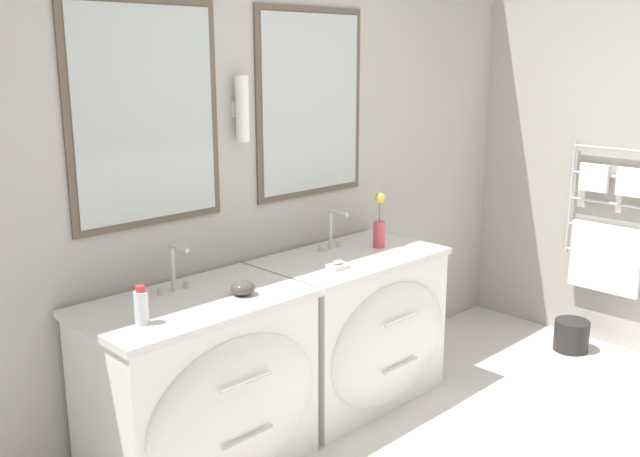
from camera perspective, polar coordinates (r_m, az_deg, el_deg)
The scene contains 11 objects.
wall_back at distance 3.80m, azimuth -4.95°, elevation 4.78°, with size 5.89×0.15×2.60m.
wall_right at distance 5.01m, azimuth 22.25°, elevation 5.72°, with size 0.13×3.50×2.60m.
vanity_left at distance 3.37m, azimuth -9.36°, elevation -12.37°, with size 1.02×0.67×0.84m.
vanity_right at distance 3.99m, azimuth 2.88°, elevation -7.88°, with size 1.02×0.67×0.84m.
faucet_left at distance 3.32m, azimuth -11.55°, elevation -3.11°, with size 0.17×0.14×0.23m.
faucet_right at distance 3.95m, azimuth 1.02°, elevation -0.10°, with size 0.17×0.14×0.23m.
toiletry_bottle at distance 2.97m, azimuth -14.10°, elevation -6.08°, with size 0.06×0.06×0.16m.
amenity_bowl at distance 3.26m, azimuth -6.19°, elevation -4.74°, with size 0.11×0.11×0.07m.
flower_vase at distance 4.02m, azimuth 4.76°, elevation 0.26°, with size 0.07×0.07×0.31m.
soap_dish at distance 3.63m, azimuth 1.45°, elevation -2.96°, with size 0.11×0.08×0.04m.
waste_bin at distance 5.02m, azimuth 19.47°, elevation -8.01°, with size 0.23×0.23×0.20m.
Camera 1 is at (-2.40, -1.19, 1.90)m, focal length 40.00 mm.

